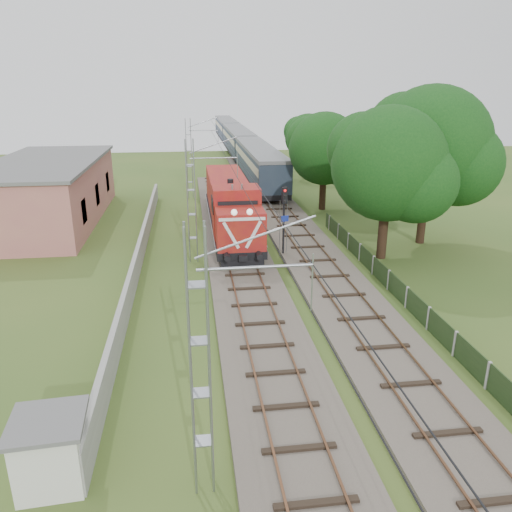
{
  "coord_description": "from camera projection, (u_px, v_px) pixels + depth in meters",
  "views": [
    {
      "loc": [
        -3.06,
        -19.78,
        11.21
      ],
      "look_at": [
        0.4,
        6.07,
        2.2
      ],
      "focal_mm": 35.0,
      "sensor_mm": 36.0,
      "label": 1
    }
  ],
  "objects": [
    {
      "name": "track_main",
      "position": [
        247.0,
        284.0,
        29.07
      ],
      "size": [
        4.2,
        70.0,
        0.45
      ],
      "color": "#6B6054",
      "rests_on": "ground"
    },
    {
      "name": "tree_a",
      "position": [
        390.0,
        165.0,
        31.97
      ],
      "size": [
        7.75,
        7.38,
        10.05
      ],
      "color": "#372216",
      "rests_on": "ground"
    },
    {
      "name": "fence",
      "position": [
        407.0,
        297.0,
        26.19
      ],
      "size": [
        0.12,
        32.0,
        1.2
      ],
      "color": "black",
      "rests_on": "ground"
    },
    {
      "name": "catenary",
      "position": [
        192.0,
        201.0,
        32.12
      ],
      "size": [
        3.31,
        70.0,
        8.0
      ],
      "color": "gray",
      "rests_on": "ground"
    },
    {
      "name": "track_side",
      "position": [
        288.0,
        223.0,
        41.88
      ],
      "size": [
        4.2,
        80.0,
        0.45
      ],
      "color": "#6B6054",
      "rests_on": "ground"
    },
    {
      "name": "tree_b",
      "position": [
        432.0,
        147.0,
        34.95
      ],
      "size": [
        8.71,
        8.29,
        11.29
      ],
      "color": "#372216",
      "rests_on": "ground"
    },
    {
      "name": "station_building",
      "position": [
        48.0,
        191.0,
        42.32
      ],
      "size": [
        8.4,
        20.4,
        5.22
      ],
      "color": "#B36E60",
      "rests_on": "ground"
    },
    {
      "name": "tree_c",
      "position": [
        325.0,
        150.0,
        45.35
      ],
      "size": [
        6.89,
        6.57,
        8.94
      ],
      "color": "#372216",
      "rests_on": "ground"
    },
    {
      "name": "tree_d",
      "position": [
        309.0,
        138.0,
        61.73
      ],
      "size": [
        6.05,
        5.76,
        7.85
      ],
      "color": "#372216",
      "rests_on": "ground"
    },
    {
      "name": "signal_post",
      "position": [
        284.0,
        209.0,
        32.91
      ],
      "size": [
        0.53,
        0.42,
        4.92
      ],
      "color": "black",
      "rests_on": "ground"
    },
    {
      "name": "boundary_wall",
      "position": [
        140.0,
        252.0,
        32.75
      ],
      "size": [
        0.25,
        40.0,
        1.5
      ],
      "primitive_type": "cube",
      "color": "#9E9E99",
      "rests_on": "ground"
    },
    {
      "name": "relay_hut",
      "position": [
        51.0,
        451.0,
        14.5
      ],
      "size": [
        2.24,
        2.24,
        2.18
      ],
      "color": "silver",
      "rests_on": "ground"
    },
    {
      "name": "coach_rake",
      "position": [
        238.0,
        140.0,
        80.85
      ],
      "size": [
        3.26,
        72.63,
        3.77
      ],
      "color": "black",
      "rests_on": "ground"
    },
    {
      "name": "ground",
      "position": [
        265.0,
        346.0,
        22.57
      ],
      "size": [
        140.0,
        140.0,
        0.0
      ],
      "primitive_type": "plane",
      "color": "#36531F",
      "rests_on": "ground"
    },
    {
      "name": "locomotive",
      "position": [
        230.0,
        204.0,
        38.88
      ],
      "size": [
        3.16,
        18.07,
        4.59
      ],
      "color": "black",
      "rests_on": "ground"
    }
  ]
}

